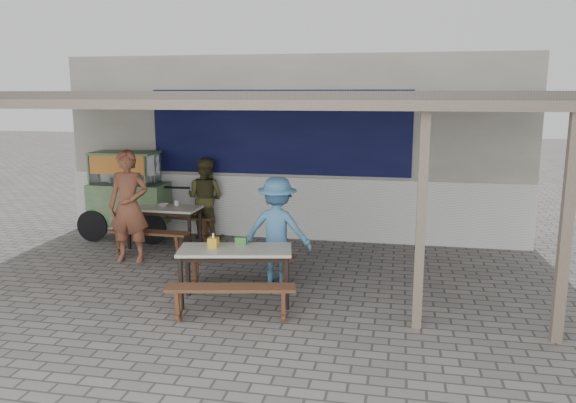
{
  "coord_description": "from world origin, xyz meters",
  "views": [
    {
      "loc": [
        2.08,
        -7.47,
        2.78
      ],
      "look_at": [
        0.4,
        0.9,
        1.13
      ],
      "focal_mm": 35.0,
      "sensor_mm": 36.0,
      "label": 1
    }
  ],
  "objects_px": {
    "bench_right_street": "(231,295)",
    "vendor_cart": "(128,192)",
    "patron_right_table": "(277,230)",
    "condiment_bowl": "(163,205)",
    "bench_left_street": "(149,238)",
    "table_right": "(235,254)",
    "bench_right_wall": "(240,264)",
    "donation_box": "(241,241)",
    "patron_wall_side": "(205,198)",
    "table_left": "(164,212)",
    "bench_left_wall": "(179,222)",
    "condiment_jar": "(177,203)",
    "tissue_box": "(213,242)",
    "patron_street_side": "(129,206)"
  },
  "relations": [
    {
      "from": "table_left",
      "to": "tissue_box",
      "type": "bearing_deg",
      "value": -52.45
    },
    {
      "from": "bench_left_street",
      "to": "table_right",
      "type": "distance_m",
      "value": 2.77
    },
    {
      "from": "bench_left_street",
      "to": "condiment_bowl",
      "type": "distance_m",
      "value": 0.83
    },
    {
      "from": "patron_right_table",
      "to": "tissue_box",
      "type": "bearing_deg",
      "value": 58.03
    },
    {
      "from": "bench_right_wall",
      "to": "patron_wall_side",
      "type": "xyz_separation_m",
      "value": [
        -1.45,
        2.61,
        0.44
      ]
    },
    {
      "from": "bench_right_wall",
      "to": "condiment_bowl",
      "type": "relative_size",
      "value": 8.95
    },
    {
      "from": "bench_right_street",
      "to": "patron_wall_side",
      "type": "xyz_separation_m",
      "value": [
        -1.69,
        3.87,
        0.44
      ]
    },
    {
      "from": "bench_left_street",
      "to": "bench_right_street",
      "type": "xyz_separation_m",
      "value": [
        2.2,
        -2.42,
        0.01
      ]
    },
    {
      "from": "bench_left_street",
      "to": "bench_left_wall",
      "type": "bearing_deg",
      "value": 90.0
    },
    {
      "from": "bench_left_street",
      "to": "condiment_jar",
      "type": "xyz_separation_m",
      "value": [
        0.17,
        0.84,
        0.46
      ]
    },
    {
      "from": "bench_left_street",
      "to": "condiment_bowl",
      "type": "relative_size",
      "value": 7.74
    },
    {
      "from": "patron_right_table",
      "to": "condiment_bowl",
      "type": "distance_m",
      "value": 2.92
    },
    {
      "from": "table_right",
      "to": "condiment_jar",
      "type": "bearing_deg",
      "value": 114.81
    },
    {
      "from": "patron_wall_side",
      "to": "tissue_box",
      "type": "bearing_deg",
      "value": 123.26
    },
    {
      "from": "tissue_box",
      "to": "condiment_jar",
      "type": "bearing_deg",
      "value": 121.54
    },
    {
      "from": "bench_right_street",
      "to": "vendor_cart",
      "type": "bearing_deg",
      "value": 120.38
    },
    {
      "from": "bench_right_street",
      "to": "bench_right_wall",
      "type": "relative_size",
      "value": 1.0
    },
    {
      "from": "bench_left_wall",
      "to": "bench_right_wall",
      "type": "bearing_deg",
      "value": -50.11
    },
    {
      "from": "table_right",
      "to": "patron_right_table",
      "type": "relative_size",
      "value": 1.01
    },
    {
      "from": "patron_wall_side",
      "to": "table_left",
      "type": "bearing_deg",
      "value": 70.7
    },
    {
      "from": "bench_right_street",
      "to": "table_right",
      "type": "bearing_deg",
      "value": 90.0
    },
    {
      "from": "table_right",
      "to": "condiment_bowl",
      "type": "relative_size",
      "value": 8.79
    },
    {
      "from": "bench_right_wall",
      "to": "bench_left_street",
      "type": "bearing_deg",
      "value": 138.13
    },
    {
      "from": "bench_left_street",
      "to": "tissue_box",
      "type": "height_order",
      "value": "tissue_box"
    },
    {
      "from": "tissue_box",
      "to": "donation_box",
      "type": "bearing_deg",
      "value": 31.44
    },
    {
      "from": "vendor_cart",
      "to": "tissue_box",
      "type": "relative_size",
      "value": 16.48
    },
    {
      "from": "patron_right_table",
      "to": "tissue_box",
      "type": "relative_size",
      "value": 12.34
    },
    {
      "from": "table_left",
      "to": "tissue_box",
      "type": "height_order",
      "value": "tissue_box"
    },
    {
      "from": "bench_left_street",
      "to": "condiment_bowl",
      "type": "bearing_deg",
      "value": 94.15
    },
    {
      "from": "bench_right_street",
      "to": "bench_left_street",
      "type": "bearing_deg",
      "value": 121.17
    },
    {
      "from": "table_left",
      "to": "bench_right_street",
      "type": "xyz_separation_m",
      "value": [
        2.19,
        -3.05,
        -0.32
      ]
    },
    {
      "from": "bench_left_wall",
      "to": "bench_right_street",
      "type": "distance_m",
      "value": 4.27
    },
    {
      "from": "patron_right_table",
      "to": "donation_box",
      "type": "relative_size",
      "value": 10.35
    },
    {
      "from": "bench_left_street",
      "to": "table_right",
      "type": "bearing_deg",
      "value": -39.45
    },
    {
      "from": "bench_right_wall",
      "to": "vendor_cart",
      "type": "relative_size",
      "value": 0.77
    },
    {
      "from": "bench_right_wall",
      "to": "condiment_jar",
      "type": "distance_m",
      "value": 2.72
    },
    {
      "from": "donation_box",
      "to": "condiment_bowl",
      "type": "relative_size",
      "value": 0.84
    },
    {
      "from": "bench_left_wall",
      "to": "patron_wall_side",
      "type": "distance_m",
      "value": 0.69
    },
    {
      "from": "table_left",
      "to": "vendor_cart",
      "type": "xyz_separation_m",
      "value": [
        -0.96,
        0.51,
        0.25
      ]
    },
    {
      "from": "vendor_cart",
      "to": "condiment_bowl",
      "type": "relative_size",
      "value": 11.68
    },
    {
      "from": "condiment_bowl",
      "to": "table_right",
      "type": "bearing_deg",
      "value": -49.75
    },
    {
      "from": "vendor_cart",
      "to": "tissue_box",
      "type": "height_order",
      "value": "vendor_cart"
    },
    {
      "from": "patron_street_side",
      "to": "patron_wall_side",
      "type": "height_order",
      "value": "patron_street_side"
    },
    {
      "from": "bench_right_street",
      "to": "vendor_cart",
      "type": "relative_size",
      "value": 0.77
    },
    {
      "from": "bench_left_wall",
      "to": "patron_right_table",
      "type": "height_order",
      "value": "patron_right_table"
    },
    {
      "from": "tissue_box",
      "to": "bench_right_wall",
      "type": "bearing_deg",
      "value": 72.85
    },
    {
      "from": "table_left",
      "to": "patron_wall_side",
      "type": "relative_size",
      "value": 0.83
    },
    {
      "from": "patron_wall_side",
      "to": "table_right",
      "type": "bearing_deg",
      "value": 127.72
    },
    {
      "from": "table_left",
      "to": "condiment_jar",
      "type": "distance_m",
      "value": 0.3
    },
    {
      "from": "table_right",
      "to": "vendor_cart",
      "type": "relative_size",
      "value": 0.75
    }
  ]
}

